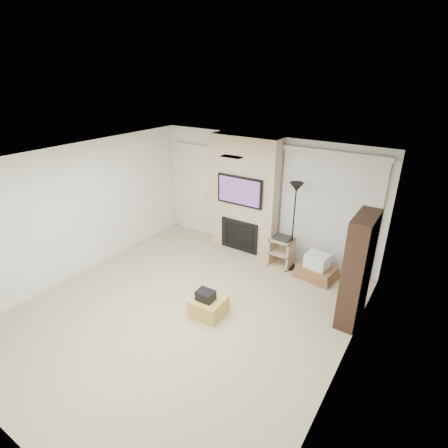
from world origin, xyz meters
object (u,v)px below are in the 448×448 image
Objects in this scene: av_stand at (282,250)px; box_stack at (317,269)px; bookshelf at (357,270)px; ottoman at (209,306)px; floor_lamp at (295,202)px.

box_stack is (0.76, -0.04, -0.16)m from av_stand.
av_stand is 1.96m from bookshelf.
ottoman is 2.12m from av_stand.
av_stand is (0.31, 2.09, 0.20)m from ottoman.
bookshelf reaches higher than av_stand.
ottoman is 2.40m from bookshelf.
av_stand is at bearing -174.65° from floor_lamp.
av_stand is 0.37× the size of bookshelf.
ottoman is 0.62× the size of box_stack.
floor_lamp is at bearing 147.22° from bookshelf.
floor_lamp is 1.80m from bookshelf.
bookshelf is at bearing 31.02° from ottoman.
box_stack is (0.57, -0.06, -1.23)m from floor_lamp.
ottoman is at bearing -117.66° from box_stack.
av_stand is at bearing 81.47° from ottoman.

